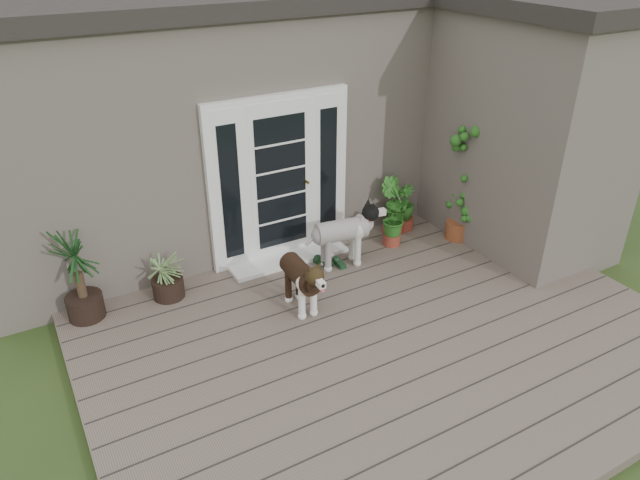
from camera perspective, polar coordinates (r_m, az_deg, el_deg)
deck at (r=6.45m, az=6.81°, el=-9.83°), size 6.20×4.60×0.12m
house_main at (r=9.15m, az=-8.65°, el=12.48°), size 7.40×4.00×3.10m
house_wing at (r=8.27m, az=19.57°, el=9.41°), size 1.60×2.40×3.10m
roof_wing at (r=7.93m, az=21.61°, el=20.68°), size 1.80×2.60×0.20m
door_unit at (r=7.41m, az=-3.94°, el=5.93°), size 1.90×0.14×2.15m
door_step at (r=7.72m, az=-3.03°, el=-1.78°), size 1.60×0.40×0.05m
brindle_dog at (r=6.62m, az=-1.90°, el=-4.22°), size 0.38×0.83×0.68m
white_dog at (r=7.44m, az=2.10°, el=0.01°), size 0.93×0.51×0.74m
spider_plant at (r=7.05m, az=-14.75°, el=-3.10°), size 0.75×0.75×0.66m
yucca at (r=6.88m, az=-22.47°, el=-3.17°), size 0.88×0.88×1.10m
herb_a at (r=8.02m, az=7.06°, el=1.37°), size 0.62×0.62×0.56m
herb_b at (r=8.32m, az=7.15°, el=2.60°), size 0.57×0.57×0.61m
herb_c at (r=8.49m, az=8.15°, el=2.76°), size 0.35×0.35×0.53m
sapling at (r=8.10m, az=13.86°, el=5.87°), size 0.63×0.63×1.82m
clog_left at (r=7.60m, az=0.32°, el=-2.10°), size 0.25×0.33×0.09m
clog_right at (r=7.58m, az=1.88°, el=-2.24°), size 0.13×0.26×0.08m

